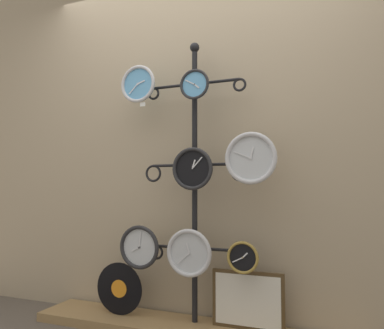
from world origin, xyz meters
The scene contains 12 objects.
shop_wall centered at (0.00, 0.57, 1.40)m, with size 4.40×0.04×2.80m.
display_stand centered at (0.00, 0.41, 0.69)m, with size 0.75×0.34×1.93m.
clock_top_left centered at (-0.39, 0.33, 1.66)m, with size 0.27×0.04×0.27m.
clock_top_center centered at (0.04, 0.31, 1.61)m, with size 0.20×0.04×0.20m.
clock_middle_center centered at (0.02, 0.32, 1.06)m, with size 0.28×0.04×0.28m.
clock_middle_right centered at (0.40, 0.32, 1.12)m, with size 0.32×0.04×0.32m.
clock_bottom_left centered at (-0.35, 0.29, 0.54)m, with size 0.29×0.04×0.29m.
clock_bottom_center centered at (0.00, 0.31, 0.52)m, with size 0.31×0.04×0.31m.
clock_bottom_right centered at (0.35, 0.31, 0.52)m, with size 0.20×0.04×0.20m.
vinyl_record centered at (-0.54, 0.34, 0.24)m, with size 0.36×0.01×0.36m.
picture_frame centered at (0.36, 0.40, 0.24)m, with size 0.46×0.02×0.36m.
price_tag_upper centered at (-0.36, 0.33, 1.52)m, with size 0.04×0.00×0.03m.
Camera 1 is at (0.90, -1.94, 0.93)m, focal length 35.00 mm.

